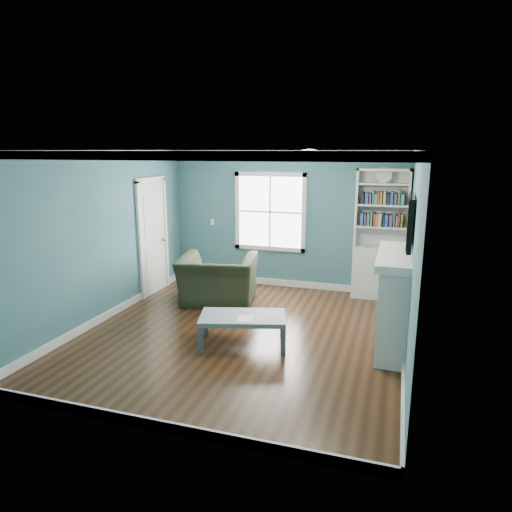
% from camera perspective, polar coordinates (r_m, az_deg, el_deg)
% --- Properties ---
extents(floor, '(5.00, 5.00, 0.00)m').
position_cam_1_polar(floor, '(6.74, -1.71, -9.61)').
color(floor, black).
rests_on(floor, ground).
extents(room_walls, '(5.00, 5.00, 5.00)m').
position_cam_1_polar(room_walls, '(6.30, -1.81, 3.76)').
color(room_walls, '#386578').
rests_on(room_walls, ground).
extents(trim, '(4.50, 5.00, 2.60)m').
position_cam_1_polar(trim, '(6.37, -1.78, 0.70)').
color(trim, white).
rests_on(trim, ground).
extents(window, '(1.40, 0.06, 1.50)m').
position_cam_1_polar(window, '(8.76, 1.78, 5.53)').
color(window, white).
rests_on(window, room_walls).
extents(bookshelf, '(0.90, 0.35, 2.31)m').
position_cam_1_polar(bookshelf, '(8.34, 15.20, 1.03)').
color(bookshelf, silver).
rests_on(bookshelf, ground).
extents(fireplace, '(0.44, 1.58, 1.30)m').
position_cam_1_polar(fireplace, '(6.38, 16.89, -5.46)').
color(fireplace, black).
rests_on(fireplace, ground).
extents(tv, '(0.06, 1.10, 0.65)m').
position_cam_1_polar(tv, '(6.13, 18.69, 4.17)').
color(tv, black).
rests_on(tv, fireplace).
extents(door, '(0.12, 0.98, 2.17)m').
position_cam_1_polar(door, '(8.58, -12.74, 2.51)').
color(door, silver).
rests_on(door, ground).
extents(ceiling_fixture, '(0.38, 0.38, 0.15)m').
position_cam_1_polar(ceiling_fixture, '(6.08, 6.67, 12.50)').
color(ceiling_fixture, white).
rests_on(ceiling_fixture, room_walls).
extents(light_switch, '(0.08, 0.01, 0.12)m').
position_cam_1_polar(light_switch, '(9.19, -5.47, 4.27)').
color(light_switch, white).
rests_on(light_switch, room_walls).
extents(recliner, '(1.40, 1.05, 1.11)m').
position_cam_1_polar(recliner, '(7.89, -4.81, -1.99)').
color(recliner, '#222D1C').
rests_on(recliner, ground).
extents(coffee_table, '(1.28, 0.92, 0.42)m').
position_cam_1_polar(coffee_table, '(6.25, -1.66, -7.90)').
color(coffee_table, '#474C55').
rests_on(coffee_table, ground).
extents(paper_sheet, '(0.26, 0.30, 0.00)m').
position_cam_1_polar(paper_sheet, '(6.11, -1.32, -7.84)').
color(paper_sheet, white).
rests_on(paper_sheet, coffee_table).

